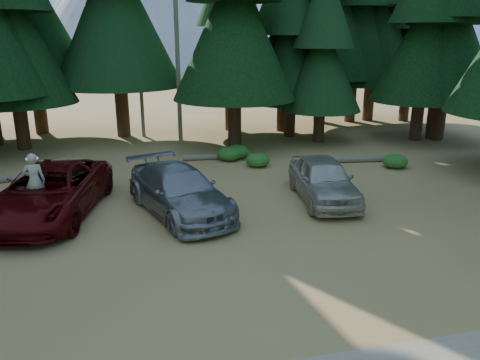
{
  "coord_description": "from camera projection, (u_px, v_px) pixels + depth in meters",
  "views": [
    {
      "loc": [
        -1.76,
        -11.54,
        5.71
      ],
      "look_at": [
        1.46,
        2.4,
        1.25
      ],
      "focal_mm": 35.0,
      "sensor_mm": 36.0,
      "label": 1
    }
  ],
  "objects": [
    {
      "name": "log_left",
      "position": [
        15.0,
        178.0,
        19.02
      ],
      "size": [
        3.73,
        1.32,
        0.27
      ],
      "primitive_type": "cylinder",
      "rotation": [
        0.0,
        1.57,
        0.28
      ],
      "color": "#716B5A",
      "rests_on": "ground"
    },
    {
      "name": "frisbee_player",
      "position": [
        34.0,
        180.0,
        14.56
      ],
      "size": [
        0.64,
        0.44,
        1.76
      ],
      "rotation": [
        0.0,
        0.0,
        3.15
      ],
      "color": "beige",
      "rests_on": "ground"
    },
    {
      "name": "snag_front",
      "position": [
        176.0,
        29.0,
        24.69
      ],
      "size": [
        0.24,
        0.24,
        12.0
      ],
      "primitive_type": "cylinder",
      "color": "#716B5A",
      "rests_on": "ground"
    },
    {
      "name": "shrub_center_left",
      "position": [
        169.0,
        173.0,
        19.36
      ],
      "size": [
        0.82,
        0.82,
        0.45
      ],
      "primitive_type": "ellipsoid",
      "color": "#276E21",
      "rests_on": "ground"
    },
    {
      "name": "shrub_right",
      "position": [
        229.0,
        154.0,
        22.1
      ],
      "size": [
        1.15,
        1.15,
        0.63
      ],
      "primitive_type": "ellipsoid",
      "color": "#276E21",
      "rests_on": "ground"
    },
    {
      "name": "log_right",
      "position": [
        351.0,
        159.0,
        21.81
      ],
      "size": [
        4.45,
        0.86,
        0.28
      ],
      "primitive_type": "cylinder",
      "rotation": [
        0.0,
        1.57,
        -0.13
      ],
      "color": "#716B5A",
      "rests_on": "ground"
    },
    {
      "name": "shrub_center_right",
      "position": [
        258.0,
        160.0,
        21.08
      ],
      "size": [
        1.08,
        1.08,
        0.59
      ],
      "primitive_type": "ellipsoid",
      "color": "#276E21",
      "rests_on": "ground"
    },
    {
      "name": "log_mid",
      "position": [
        217.0,
        156.0,
        22.34
      ],
      "size": [
        3.3,
        0.39,
        0.27
      ],
      "primitive_type": "cylinder",
      "rotation": [
        0.0,
        1.57,
        -0.04
      ],
      "color": "#716B5A",
      "rests_on": "ground"
    },
    {
      "name": "snag_back",
      "position": [
        138.0,
        48.0,
        25.95
      ],
      "size": [
        0.2,
        0.2,
        10.0
      ],
      "primitive_type": "cylinder",
      "color": "#716B5A",
      "rests_on": "ground"
    },
    {
      "name": "red_pickup",
      "position": [
        50.0,
        191.0,
        15.21
      ],
      "size": [
        4.01,
        6.45,
        1.66
      ],
      "primitive_type": "imported",
      "rotation": [
        0.0,
        0.0,
        -0.22
      ],
      "color": "#530709",
      "rests_on": "ground"
    },
    {
      "name": "silver_minivan_center",
      "position": [
        179.0,
        191.0,
        15.45
      ],
      "size": [
        3.71,
        5.7,
        1.54
      ],
      "primitive_type": "imported",
      "rotation": [
        0.0,
        0.0,
        0.32
      ],
      "color": "#919398",
      "rests_on": "ground"
    },
    {
      "name": "silver_minivan_right",
      "position": [
        323.0,
        179.0,
        16.68
      ],
      "size": [
        2.33,
        4.72,
        1.55
      ],
      "primitive_type": "imported",
      "rotation": [
        0.0,
        0.0,
        -0.11
      ],
      "color": "beige",
      "rests_on": "ground"
    },
    {
      "name": "shrub_far_right",
      "position": [
        237.0,
        152.0,
        22.48
      ],
      "size": [
        1.18,
        1.18,
        0.65
      ],
      "primitive_type": "ellipsoid",
      "color": "#276E21",
      "rests_on": "ground"
    },
    {
      "name": "ground",
      "position": [
        208.0,
        252.0,
        12.81
      ],
      "size": [
        160.0,
        160.0,
        0.0
      ],
      "primitive_type": "plane",
      "color": "#9D7D42",
      "rests_on": "ground"
    },
    {
      "name": "shrub_edge_east",
      "position": [
        395.0,
        161.0,
        20.89
      ],
      "size": [
        1.1,
        1.1,
        0.61
      ],
      "primitive_type": "ellipsoid",
      "color": "#276E21",
      "rests_on": "ground"
    },
    {
      "name": "forest_belt_north",
      "position": [
        166.0,
        139.0,
        26.77
      ],
      "size": [
        36.0,
        7.0,
        22.0
      ],
      "primitive_type": null,
      "color": "black",
      "rests_on": "ground"
    },
    {
      "name": "shrub_left",
      "position": [
        146.0,
        174.0,
        19.13
      ],
      "size": [
        0.87,
        0.87,
        0.48
      ],
      "primitive_type": "ellipsoid",
      "color": "#276E21",
      "rests_on": "ground"
    }
  ]
}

